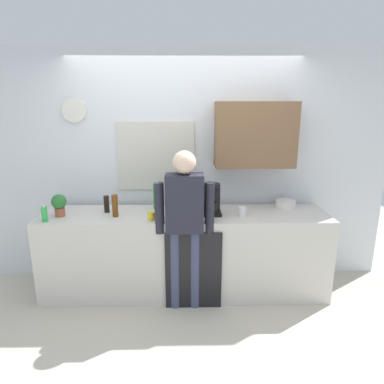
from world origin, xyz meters
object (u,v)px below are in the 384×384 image
Objects in this scene: bottle_dark_sauce at (107,204)px; cup_white_mug at (242,211)px; dish_soap at (44,214)px; bottle_amber_beer at (115,206)px; mixing_bowl at (285,204)px; cup_yellow_cup at (151,216)px; potted_plant at (59,204)px; bottle_green_wine at (176,199)px; person_at_sink at (185,218)px; bottle_clear_soda at (157,196)px; bottle_olive_oil at (187,198)px; coffee_maker at (211,200)px.

bottle_dark_sauce reaches higher than cup_white_mug.
bottle_dark_sauce is at bearing 27.67° from dish_soap.
cup_white_mug is (1.30, 0.00, -0.07)m from bottle_amber_beer.
cup_yellow_cup is at bearing -164.63° from mixing_bowl.
potted_plant reaches higher than bottle_dark_sauce.
potted_plant reaches higher than cup_white_mug.
person_at_sink is at bearing -73.81° from bottle_green_wine.
dish_soap is at bearing -159.21° from bottle_clear_soda.
bottle_clear_soda is 2.95× the size of cup_white_mug.
bottle_amber_beer is at bearing -2.32° from potted_plant.
dish_soap is at bearing -118.70° from potted_plant.
dish_soap is 0.11× the size of person_at_sink.
potted_plant is at bearing 177.68° from bottle_amber_beer.
dish_soap is (-0.54, -0.28, -0.01)m from bottle_dark_sauce.
bottle_green_wine reaches higher than bottle_olive_oil.
person_at_sink reaches higher than bottle_clear_soda.
mixing_bowl is (1.82, 0.28, -0.07)m from bottle_amber_beer.
person_at_sink is at bearing -10.34° from potted_plant.
bottle_amber_beer is 1.28× the size of dish_soap.
bottle_olive_oil is 2.94× the size of cup_yellow_cup.
potted_plant is 1.30m from person_at_sink.
cup_yellow_cup is 0.47× the size of dish_soap.
bottle_clear_soda is at bearing 177.38° from bottle_olive_oil.
bottle_dark_sauce is 0.61m from dish_soap.
bottle_olive_oil is at bearing 9.93° from potted_plant.
person_at_sink is at bearing -57.71° from bottle_clear_soda.
bottle_dark_sauce is 0.78× the size of potted_plant.
mixing_bowl is 0.14× the size of person_at_sink.
bottle_olive_oil is at bearing 98.34° from person_at_sink.
bottle_olive_oil is 1.09× the size of potted_plant.
bottle_olive_oil is 1.39× the size of bottle_dark_sauce.
cup_white_mug is at bearing -0.68° from potted_plant.
bottle_clear_soda is 0.40m from cup_yellow_cup.
person_at_sink reaches higher than cup_yellow_cup.
person_at_sink is (0.71, -0.21, -0.06)m from bottle_amber_beer.
cup_white_mug is at bearing -8.31° from bottle_green_wine.
mixing_bowl is at bearing 8.75° from bottle_amber_beer.
bottle_dark_sauce is at bearing 176.60° from bottle_green_wine.
bottle_dark_sauce is 0.11× the size of person_at_sink.
bottle_clear_soda is at bearing 13.06° from bottle_dark_sauce.
bottle_clear_soda is 0.93× the size of bottle_green_wine.
bottle_clear_soda reaches higher than cup_white_mug.
bottle_green_wine reaches higher than bottle_amber_beer.
person_at_sink reaches higher than mixing_bowl.
bottle_clear_soda is 0.57m from person_at_sink.
cup_yellow_cup is at bearing -17.27° from bottle_amber_beer.
mixing_bowl is (1.45, 0.40, -0.00)m from cup_yellow_cup.
dish_soap is (-1.64, -0.22, -0.07)m from coffee_maker.
dish_soap is (-0.66, -0.14, -0.04)m from bottle_amber_beer.
coffee_maker is 0.41m from person_at_sink.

